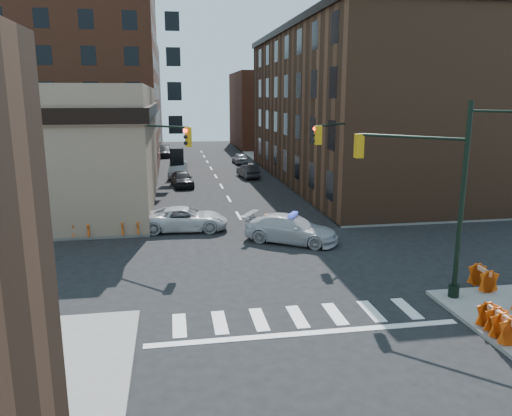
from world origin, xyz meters
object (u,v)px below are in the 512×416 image
object	(u,v)px
police_car	(291,229)
parked_car_wnear	(182,179)
parked_car_wfar	(178,170)
barricade_se_a	(483,278)
parked_car_enear	(248,171)
barrel_bank	(174,223)
pickup	(185,219)
pedestrian_a	(92,218)
barrel_road	(268,223)
pedestrian_b	(112,220)
barricade_nw_a	(131,227)

from	to	relation	value
police_car	parked_car_wnear	xyz separation A→B (m)	(-5.75, 19.40, -0.05)
parked_car_wfar	barricade_se_a	distance (m)	36.08
parked_car_wfar	parked_car_enear	world-z (taller)	parked_car_wfar
barrel_bank	pickup	bearing A→B (deg)	-11.59
police_car	pedestrian_a	world-z (taller)	pedestrian_a
pickup	parked_car_enear	bearing A→B (deg)	-15.44
barrel_road	pickup	bearing A→B (deg)	169.52
pedestrian_a	police_car	bearing A→B (deg)	15.04
pedestrian_b	barrel_road	xyz separation A→B (m)	(9.50, -0.25, -0.50)
pedestrian_b	parked_car_wfar	bearing A→B (deg)	91.14
pickup	barricade_nw_a	xyz separation A→B (m)	(-3.28, -1.00, -0.15)
parked_car_wnear	barrel_road	world-z (taller)	parked_car_wnear
police_car	pedestrian_a	distance (m)	12.17
barrel_bank	pedestrian_b	bearing A→B (deg)	-167.03
parked_car_enear	barricade_nw_a	distance (m)	23.26
pickup	parked_car_enear	xyz separation A→B (m)	(7.07, 19.83, -0.06)
parked_car_wfar	barrel_road	xyz separation A→B (m)	(5.21, -22.43, -0.26)
pedestrian_b	barricade_nw_a	world-z (taller)	pedestrian_b
barrel_road	barrel_bank	size ratio (longest dim) A/B	1.17
barricade_se_a	pedestrian_a	bearing A→B (deg)	59.29
parked_car_enear	pedestrian_b	size ratio (longest dim) A/B	2.39
barrel_road	parked_car_wfar	bearing A→B (deg)	103.07
parked_car_enear	barrel_road	xyz separation A→B (m)	(-1.92, -20.79, -0.16)
barricade_nw_a	barrel_road	bearing A→B (deg)	1.00
pedestrian_b	barrel_road	distance (m)	9.51
pedestrian_a	pedestrian_b	xyz separation A→B (m)	(1.28, -0.79, 0.01)
police_car	parked_car_wnear	bearing A→B (deg)	48.27
parked_car_wnear	barricade_nw_a	bearing A→B (deg)	-109.01
parked_car_wnear	barricade_se_a	distance (m)	30.65
parked_car_enear	pedestrian_b	world-z (taller)	pedestrian_b
parked_car_wnear	parked_car_enear	bearing A→B (deg)	23.52
parked_car_wfar	barricade_se_a	world-z (taller)	parked_car_wfar
parked_car_wnear	barricade_se_a	size ratio (longest dim) A/B	3.52
pedestrian_b	barricade_se_a	size ratio (longest dim) A/B	1.39
parked_car_enear	barrel_bank	bearing A→B (deg)	60.50
barricade_se_a	parked_car_wfar	bearing A→B (deg)	24.20
pedestrian_b	parked_car_enear	bearing A→B (deg)	73.00
pickup	parked_car_wfar	bearing A→B (deg)	4.35
pedestrian_a	barricade_se_a	bearing A→B (deg)	-1.83
police_car	barrel_bank	bearing A→B (deg)	92.02
police_car	pickup	size ratio (longest dim) A/B	1.02
pickup	parked_car_wfar	distance (m)	21.48
pedestrian_a	pedestrian_b	size ratio (longest dim) A/B	0.99
parked_car_wnear	barricade_nw_a	world-z (taller)	parked_car_wnear
parked_car_wnear	barricade_nw_a	distance (m)	17.10
parked_car_wfar	barrel_bank	xyz separation A→B (m)	(-0.64, -21.34, -0.34)
barricade_se_a	police_car	bearing A→B (deg)	40.26
police_car	barricade_nw_a	xyz separation A→B (m)	(-9.23, 2.66, -0.20)
pedestrian_a	barricade_se_a	world-z (taller)	pedestrian_a
pickup	pedestrian_a	distance (m)	5.63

